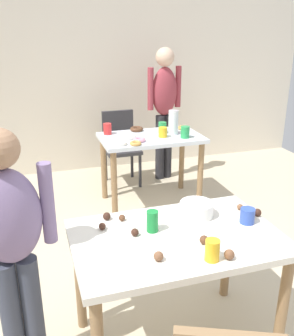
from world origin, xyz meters
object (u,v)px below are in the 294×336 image
(dining_table_near, at_px, (176,252))
(person_girl_near, at_px, (12,240))
(pitcher_far, at_px, (173,122))
(mixing_bowl, at_px, (196,209))
(person_adult_far, at_px, (164,102))
(dining_table_far, at_px, (151,147))
(soda_can, at_px, (152,221))
(chair_far_table, at_px, (120,143))

(dining_table_near, distance_m, person_girl_near, 0.87)
(pitcher_far, bearing_deg, mixing_bowl, -106.87)
(mixing_bowl, distance_m, pitcher_far, 1.85)
(person_adult_far, height_order, mixing_bowl, person_adult_far)
(dining_table_far, height_order, person_adult_far, person_adult_far)
(person_adult_far, relative_size, pitcher_far, 6.31)
(person_adult_far, distance_m, mixing_bowl, 2.50)
(dining_table_near, xyz_separation_m, mixing_bowl, (0.20, 0.18, 0.15))
(dining_table_near, height_order, soda_can, soda_can)
(person_girl_near, distance_m, soda_can, 0.74)
(soda_can, bearing_deg, person_adult_far, 68.64)
(mixing_bowl, bearing_deg, soda_can, -163.39)
(dining_table_far, distance_m, chair_far_table, 0.70)
(dining_table_near, bearing_deg, person_girl_near, 175.02)
(soda_can, bearing_deg, dining_table_near, -37.69)
(chair_far_table, relative_size, person_adult_far, 0.55)
(dining_table_far, xyz_separation_m, person_girl_near, (-1.34, -1.87, 0.21))
(dining_table_far, bearing_deg, chair_far_table, 104.08)
(chair_far_table, xyz_separation_m, person_adult_far, (0.54, -0.03, 0.47))
(mixing_bowl, relative_size, soda_can, 1.66)
(person_adult_far, bearing_deg, soda_can, -111.36)
(dining_table_near, relative_size, person_adult_far, 0.72)
(person_adult_far, relative_size, soda_can, 13.07)
(dining_table_far, relative_size, person_adult_far, 0.65)
(mixing_bowl, xyz_separation_m, soda_can, (-0.31, -0.09, 0.02))
(dining_table_near, height_order, mixing_bowl, mixing_bowl)
(mixing_bowl, height_order, pitcher_far, pitcher_far)
(dining_table_far, distance_m, mixing_bowl, 1.79)
(person_girl_near, height_order, mixing_bowl, person_girl_near)
(person_adult_far, bearing_deg, dining_table_near, -108.50)
(dining_table_near, distance_m, pitcher_far, 2.09)
(chair_far_table, height_order, soda_can, soda_can)
(dining_table_far, distance_m, pitcher_far, 0.35)
(dining_table_near, xyz_separation_m, chair_far_table, (0.32, 2.61, -0.15))
(chair_far_table, distance_m, mixing_bowl, 2.46)
(mixing_bowl, bearing_deg, dining_table_near, -137.89)
(person_girl_near, bearing_deg, dining_table_far, 54.37)
(mixing_bowl, bearing_deg, person_adult_far, 74.50)
(mixing_bowl, bearing_deg, pitcher_far, 73.13)
(dining_table_far, height_order, mixing_bowl, mixing_bowl)
(chair_far_table, height_order, pitcher_far, pitcher_far)
(person_girl_near, bearing_deg, pitcher_far, 49.73)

